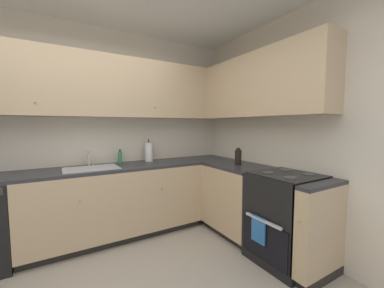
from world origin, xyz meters
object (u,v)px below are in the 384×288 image
Objects in this scene: oven_range at (286,217)px; paper_towel_roll at (149,152)px; soap_bottle at (120,157)px; oil_bottle at (238,157)px.

paper_towel_roll is at bearing 119.73° from oven_range.
soap_bottle is at bearing 128.98° from oven_range.
oil_bottle reaches higher than soap_bottle.
oven_range is 2.13m from soap_bottle.
oven_range is at bearing -51.02° from soap_bottle.
soap_bottle reaches higher than oven_range.
paper_towel_roll reaches higher than soap_bottle.
soap_bottle is 0.40m from paper_towel_roll.
oil_bottle is at bearing -34.58° from soap_bottle.
oven_range is 0.91m from oil_bottle.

